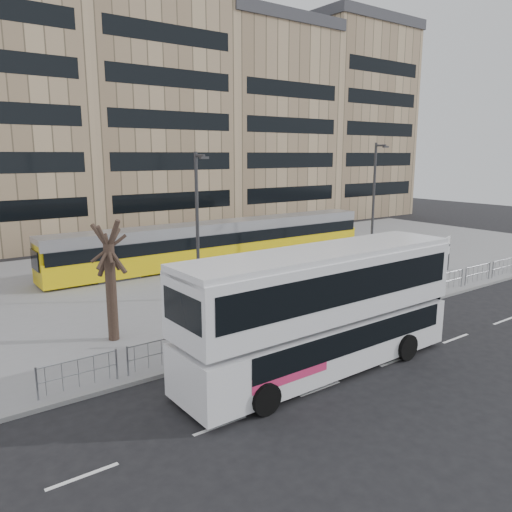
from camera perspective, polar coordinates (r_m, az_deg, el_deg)
ground at (r=24.24m, az=11.21°, el=-7.50°), size 120.00×120.00×0.00m
plaza at (r=33.17m, az=-4.14°, el=-1.98°), size 64.00×24.00×0.15m
kerb at (r=24.25m, az=11.13°, el=-7.31°), size 64.00×0.25×0.17m
building_row at (r=53.27m, az=-16.21°, el=16.60°), size 70.40×18.40×31.20m
pedestrian_barrier at (r=25.71m, az=13.52°, el=-4.21°), size 32.07×0.07×1.10m
road_markings at (r=22.70m, az=20.47°, el=-9.35°), size 62.00×0.12×0.01m
double_decker_bus at (r=18.20m, az=7.58°, el=-5.71°), size 11.38×3.05×4.54m
tram at (r=36.01m, az=-3.96°, el=1.64°), size 25.20×2.49×2.97m
station_sign at (r=34.93m, az=20.91°, el=0.82°), size 1.94×0.80×2.35m
ad_panel at (r=26.53m, az=15.37°, el=-3.69°), size 0.81×0.11×1.52m
pedestrian at (r=29.99m, az=5.13°, el=-1.61°), size 0.49×0.68×1.74m
traffic_light_west at (r=20.31m, az=-0.93°, el=-4.75°), size 0.22×0.24×3.10m
lamp_post_west at (r=26.28m, az=-6.67°, el=4.04°), size 0.45×1.04×7.80m
lamp_post_east at (r=36.79m, az=13.36°, el=6.47°), size 0.45×1.04×8.47m
bare_tree at (r=20.97m, az=-16.69°, el=4.32°), size 3.84×3.84×6.99m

